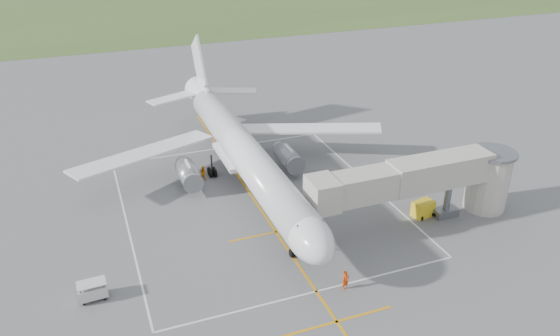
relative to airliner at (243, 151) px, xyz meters
name	(u,v)px	position (x,y,z in m)	size (l,w,h in m)	color
ground	(246,188)	(0.00, -0.75, -4.39)	(700.00, 700.00, 0.00)	#505053
grass_strip	(121,4)	(0.00, 129.25, -4.38)	(700.00, 120.00, 0.02)	#3B5525
apron_markings	(262,212)	(0.00, -6.57, -4.38)	(28.20, 60.00, 0.01)	orange
airliner	(243,151)	(0.00, 0.00, 0.00)	(38.93, 46.75, 13.52)	silver
jet_bridge	(432,180)	(15.72, -14.25, 0.35)	(23.40, 5.00, 7.20)	#A5A195
gpu_unit	(423,209)	(15.78, -13.33, -3.56)	(2.47, 1.93, 1.68)	yellow
baggage_cart	(92,290)	(-18.05, -14.84, -3.55)	(2.43, 1.53, 1.65)	silver
ramp_worker_nose	(346,280)	(2.49, -21.31, -3.46)	(0.68, 0.45, 1.86)	#EE3F07
ramp_worker_wing	(203,173)	(-4.12, 3.24, -3.53)	(0.84, 0.65, 1.72)	orange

